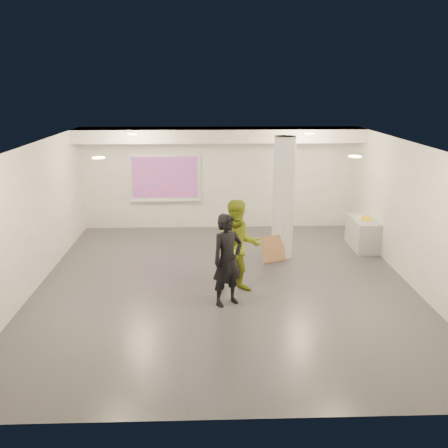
{
  "coord_description": "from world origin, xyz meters",
  "views": [
    {
      "loc": [
        -0.36,
        -10.02,
        4.2
      ],
      "look_at": [
        0.0,
        0.4,
        1.25
      ],
      "focal_mm": 40.0,
      "sensor_mm": 36.0,
      "label": 1
    }
  ],
  "objects_px": {
    "projection_screen": "(165,178)",
    "credenza": "(362,233)",
    "woman": "(227,260)",
    "column": "(283,198)",
    "man": "(238,247)"
  },
  "relations": [
    {
      "from": "column",
      "to": "woman",
      "type": "height_order",
      "value": "column"
    },
    {
      "from": "credenza",
      "to": "woman",
      "type": "distance_m",
      "value": 5.04
    },
    {
      "from": "credenza",
      "to": "man",
      "type": "height_order",
      "value": "man"
    },
    {
      "from": "column",
      "to": "credenza",
      "type": "bearing_deg",
      "value": 15.27
    },
    {
      "from": "projection_screen",
      "to": "woman",
      "type": "relative_size",
      "value": 1.15
    },
    {
      "from": "credenza",
      "to": "man",
      "type": "xyz_separation_m",
      "value": [
        -3.45,
        -2.77,
        0.59
      ]
    },
    {
      "from": "credenza",
      "to": "column",
      "type": "bearing_deg",
      "value": -164.5
    },
    {
      "from": "column",
      "to": "man",
      "type": "relative_size",
      "value": 1.53
    },
    {
      "from": "column",
      "to": "woman",
      "type": "distance_m",
      "value": 3.2
    },
    {
      "from": "credenza",
      "to": "woman",
      "type": "height_order",
      "value": "woman"
    },
    {
      "from": "column",
      "to": "woman",
      "type": "bearing_deg",
      "value": -118.13
    },
    {
      "from": "projection_screen",
      "to": "credenza",
      "type": "distance_m",
      "value": 5.81
    },
    {
      "from": "projection_screen",
      "to": "woman",
      "type": "height_order",
      "value": "projection_screen"
    },
    {
      "from": "credenza",
      "to": "man",
      "type": "distance_m",
      "value": 4.46
    },
    {
      "from": "man",
      "to": "column",
      "type": "bearing_deg",
      "value": 52.41
    }
  ]
}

